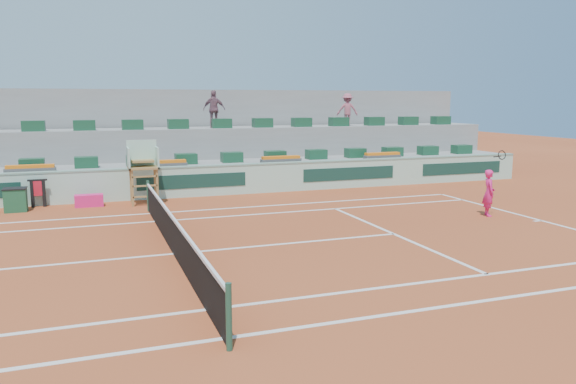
{
  "coord_description": "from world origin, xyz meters",
  "views": [
    {
      "loc": [
        -1.93,
        -14.05,
        3.88
      ],
      "look_at": [
        4.0,
        2.5,
        1.0
      ],
      "focal_mm": 35.0,
      "sensor_mm": 36.0,
      "label": 1
    }
  ],
  "objects_px": {
    "drink_cooler_a": "(16,200)",
    "player_bag": "(89,201)",
    "tennis_player": "(489,192)",
    "umpire_chair": "(143,163)"
  },
  "relations": [
    {
      "from": "drink_cooler_a",
      "to": "player_bag",
      "type": "bearing_deg",
      "value": 2.82
    },
    {
      "from": "drink_cooler_a",
      "to": "tennis_player",
      "type": "height_order",
      "value": "tennis_player"
    },
    {
      "from": "umpire_chair",
      "to": "tennis_player",
      "type": "height_order",
      "value": "umpire_chair"
    },
    {
      "from": "player_bag",
      "to": "umpire_chair",
      "type": "height_order",
      "value": "umpire_chair"
    },
    {
      "from": "umpire_chair",
      "to": "tennis_player",
      "type": "bearing_deg",
      "value": -30.13
    },
    {
      "from": "umpire_chair",
      "to": "player_bag",
      "type": "bearing_deg",
      "value": 176.81
    },
    {
      "from": "drink_cooler_a",
      "to": "umpire_chair",
      "type": "bearing_deg",
      "value": 0.12
    },
    {
      "from": "umpire_chair",
      "to": "tennis_player",
      "type": "xyz_separation_m",
      "value": [
        10.77,
        -6.25,
        -0.74
      ]
    },
    {
      "from": "player_bag",
      "to": "umpire_chair",
      "type": "bearing_deg",
      "value": -3.19
    },
    {
      "from": "player_bag",
      "to": "tennis_player",
      "type": "xyz_separation_m",
      "value": [
        12.75,
        -6.36,
        0.58
      ]
    }
  ]
}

